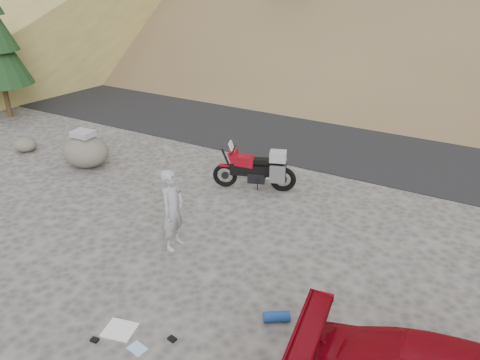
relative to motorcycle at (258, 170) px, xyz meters
The scene contains 11 objects.
ground 3.78m from the motorcycle, 88.73° to the right, with size 140.00×140.00×0.00m, color #464341.
road 5.30m from the motorcycle, 89.10° to the left, with size 120.00×7.00×0.05m, color black.
motorcycle is the anchor object (origin of this frame).
man 3.28m from the motorcycle, 95.21° to the right, with size 0.64×0.42×1.76m, color #96969B.
boulder 5.11m from the motorcycle, 167.53° to the right, with size 1.56×1.39×1.08m.
small_rock 7.60m from the motorcycle, behind, with size 0.78×0.71×0.43m.
gear_white_cloth 5.68m from the motorcycle, 86.15° to the right, with size 0.50×0.44×0.02m, color white.
gear_blue_mat 4.91m from the motorcycle, 58.87° to the right, with size 0.18×0.18×0.45m, color navy.
gear_glove_a 5.56m from the motorcycle, 76.86° to the right, with size 0.13×0.09×0.04m, color black.
gear_glove_b 6.04m from the motorcycle, 88.13° to the right, with size 0.12×0.09×0.04m, color black.
gear_blue_cloth 5.91m from the motorcycle, 81.20° to the right, with size 0.29×0.21×0.01m, color #96C8E8.
Camera 1 is at (4.86, -6.00, 5.56)m, focal length 35.00 mm.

